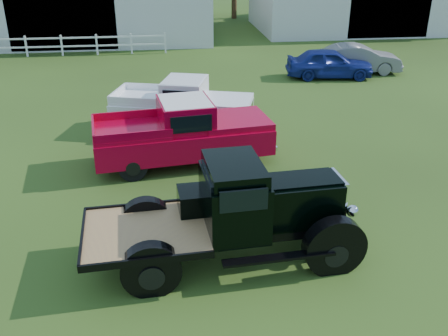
{
  "coord_description": "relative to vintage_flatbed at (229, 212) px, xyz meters",
  "views": [
    {
      "loc": [
        -1.22,
        -10.24,
        6.47
      ],
      "look_at": [
        0.2,
        1.2,
        1.05
      ],
      "focal_mm": 40.0,
      "sensor_mm": 36.0,
      "label": 1
    }
  ],
  "objects": [
    {
      "name": "white_pickup",
      "position": [
        -0.6,
        7.97,
        -0.21
      ],
      "size": [
        5.45,
        3.33,
        1.87
      ],
      "primitive_type": null,
      "rotation": [
        0.0,
        0.0,
        -0.28
      ],
      "color": "white",
      "rests_on": "ground"
    },
    {
      "name": "misc_car_blue",
      "position": [
        6.94,
        14.51,
        -0.43
      ],
      "size": [
        4.38,
        2.18,
        1.43
      ],
      "primitive_type": "imported",
      "rotation": [
        0.0,
        0.0,
        1.45
      ],
      "color": "navy",
      "rests_on": "ground"
    },
    {
      "name": "vintage_flatbed",
      "position": [
        0.0,
        0.0,
        0.0
      ],
      "size": [
        5.92,
        2.68,
        2.29
      ],
      "primitive_type": null,
      "rotation": [
        0.0,
        0.0,
        0.07
      ],
      "color": "black",
      "rests_on": "ground"
    },
    {
      "name": "misc_car_grey",
      "position": [
        8.68,
        15.31,
        -0.44
      ],
      "size": [
        4.46,
        2.1,
        1.41
      ],
      "primitive_type": "imported",
      "rotation": [
        0.0,
        0.0,
        1.43
      ],
      "color": "slate",
      "rests_on": "ground"
    },
    {
      "name": "fence_rail",
      "position": [
        -8.0,
        21.18,
        -0.54
      ],
      "size": [
        14.2,
        0.16,
        1.2
      ],
      "primitive_type": null,
      "color": "white",
      "rests_on": "ground"
    },
    {
      "name": "red_pickup",
      "position": [
        -0.73,
        5.2,
        -0.13
      ],
      "size": [
        5.78,
        2.84,
        2.02
      ],
      "primitive_type": null,
      "rotation": [
        0.0,
        0.0,
        0.13
      ],
      "color": "#AD0223",
      "rests_on": "ground"
    },
    {
      "name": "ground",
      "position": [
        -0.0,
        1.18,
        -1.14
      ],
      "size": [
        120.0,
        120.0,
        0.0
      ],
      "primitive_type": "plane",
      "color": "#2A3D15"
    }
  ]
}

